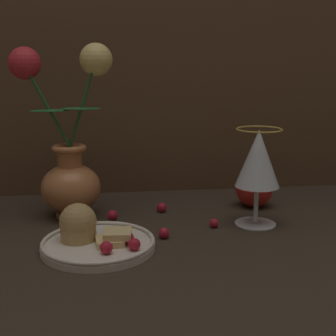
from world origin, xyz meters
TOP-DOWN VIEW (x-y plane):
  - ground_plane at (0.00, 0.00)m, footprint 2.40×2.40m
  - vase at (-0.19, 0.08)m, footprint 0.18×0.11m
  - plate_with_pastries at (-0.15, -0.08)m, footprint 0.17×0.17m
  - wine_glass at (0.13, -0.01)m, footprint 0.08×0.08m
  - apple_beside_vase at (0.16, 0.09)m, footprint 0.07×0.07m
  - berry_near_plate at (-0.04, -0.06)m, footprint 0.02×0.02m
  - berry_front_center at (-0.12, 0.04)m, footprint 0.02×0.02m
  - berry_by_glass_stem at (-0.03, 0.08)m, footprint 0.02×0.02m
  - berry_under_candlestick at (0.05, -0.02)m, footprint 0.02×0.02m

SIDE VIEW (x-z plane):
  - ground_plane at x=0.00m, z-range 0.00..0.00m
  - berry_under_candlestick at x=0.05m, z-range 0.00..0.02m
  - berry_near_plate at x=-0.04m, z-range 0.00..0.02m
  - berry_by_glass_stem at x=-0.03m, z-range 0.00..0.02m
  - berry_front_center at x=-0.12m, z-range 0.00..0.02m
  - plate_with_pastries at x=-0.15m, z-range -0.02..0.05m
  - apple_beside_vase at x=0.16m, z-range -0.01..0.08m
  - wine_glass at x=0.13m, z-range 0.03..0.20m
  - vase at x=-0.19m, z-range -0.04..0.27m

